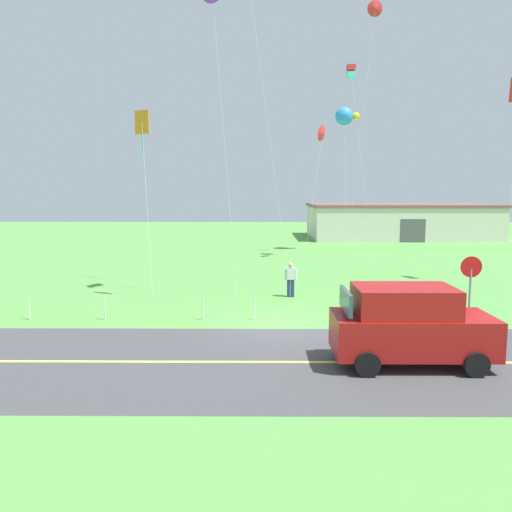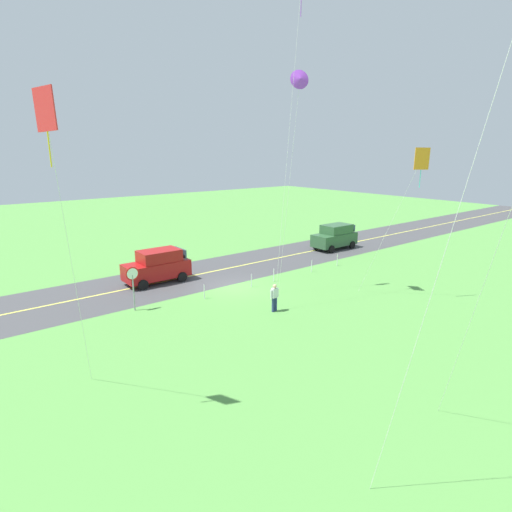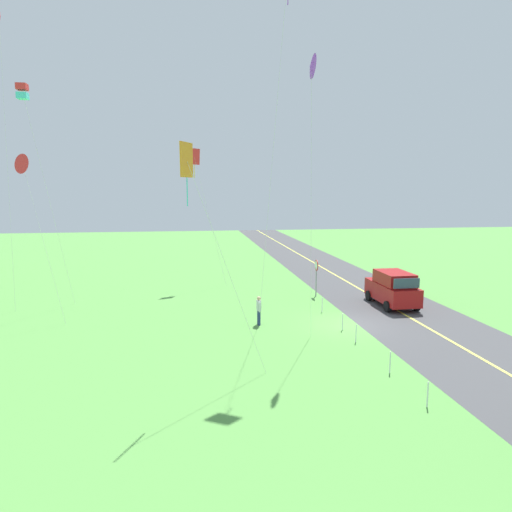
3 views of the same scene
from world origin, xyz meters
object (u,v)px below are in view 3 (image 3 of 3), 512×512
object	(u,v)px
car_suv_foreground	(393,288)
stop_sign	(316,271)
kite_green_far	(23,92)
kite_orange_near	(23,165)
kite_cyan_top	(195,159)
person_adult_near	(259,309)
kite_blue_mid	(312,68)
kite_purple_back	(188,165)

from	to	relation	value
car_suv_foreground	stop_sign	bearing A→B (deg)	50.45
stop_sign	kite_green_far	bearing A→B (deg)	94.19
kite_orange_near	kite_cyan_top	world-z (taller)	kite_cyan_top
person_adult_near	kite_orange_near	world-z (taller)	kite_orange_near
kite_orange_near	person_adult_near	bearing A→B (deg)	-102.84
person_adult_near	kite_cyan_top	size ratio (longest dim) A/B	0.15
car_suv_foreground	person_adult_near	bearing A→B (deg)	106.92
stop_sign	kite_orange_near	world-z (taller)	kite_orange_near
kite_green_far	kite_orange_near	bearing A→B (deg)	-168.77
stop_sign	kite_cyan_top	distance (m)	12.53
kite_green_far	car_suv_foreground	bearing A→B (deg)	-95.30
stop_sign	kite_blue_mid	xyz separation A→B (m)	(-9.44, 3.18, 10.91)
kite_cyan_top	kite_purple_back	distance (m)	18.94
person_adult_near	kite_cyan_top	bearing A→B (deg)	-86.94
stop_sign	person_adult_near	size ratio (longest dim) A/B	1.60
kite_green_far	kite_cyan_top	bearing A→B (deg)	-56.12
kite_blue_mid	kite_cyan_top	xyz separation A→B (m)	(14.70, 5.01, -3.01)
car_suv_foreground	kite_purple_back	world-z (taller)	kite_purple_back
kite_orange_near	kite_cyan_top	bearing A→B (deg)	-47.84
kite_green_far	kite_purple_back	distance (m)	16.11
kite_green_far	kite_cyan_top	size ratio (longest dim) A/B	1.27
car_suv_foreground	person_adult_near	size ratio (longest dim) A/B	2.75
car_suv_foreground	stop_sign	world-z (taller)	stop_sign
stop_sign	kite_orange_near	size ratio (longest dim) A/B	0.27
stop_sign	kite_purple_back	world-z (taller)	kite_purple_back
kite_orange_near	kite_purple_back	bearing A→B (deg)	-139.34
person_adult_near	kite_blue_mid	distance (m)	12.44
kite_blue_mid	kite_green_far	distance (m)	16.88
kite_purple_back	kite_blue_mid	bearing A→B (deg)	-52.86
car_suv_foreground	kite_purple_back	xyz separation A→B (m)	(-10.26, 12.77, 7.06)
car_suv_foreground	kite_orange_near	world-z (taller)	kite_orange_near
person_adult_near	kite_green_far	xyz separation A→B (m)	(4.81, 12.96, 12.03)
kite_cyan_top	kite_orange_near	bearing A→B (deg)	132.16
stop_sign	kite_blue_mid	size ratio (longest dim) A/B	0.19
car_suv_foreground	kite_green_far	world-z (taller)	kite_green_far
car_suv_foreground	kite_cyan_top	size ratio (longest dim) A/B	0.42
person_adult_near	kite_orange_near	size ratio (longest dim) A/B	0.17
kite_cyan_top	kite_purple_back	xyz separation A→B (m)	(-18.88, 0.51, -1.49)
stop_sign	person_adult_near	world-z (taller)	stop_sign
car_suv_foreground	kite_green_far	xyz separation A→B (m)	(2.05, 22.05, 11.74)
stop_sign	person_adult_near	distance (m)	7.97
stop_sign	kite_blue_mid	distance (m)	14.77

